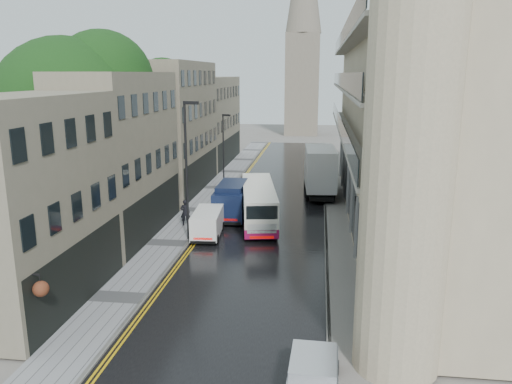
% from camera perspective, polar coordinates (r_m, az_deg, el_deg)
% --- Properties ---
extents(road, '(9.00, 85.00, 0.02)m').
position_cam_1_polar(road, '(40.34, 1.45, -2.46)').
color(road, black).
rests_on(road, ground).
extents(left_sidewalk, '(2.70, 85.00, 0.12)m').
position_cam_1_polar(left_sidewalk, '(41.31, -6.65, -2.09)').
color(left_sidewalk, gray).
rests_on(left_sidewalk, ground).
extents(right_sidewalk, '(1.80, 85.00, 0.12)m').
position_cam_1_polar(right_sidewalk, '(40.17, 9.15, -2.62)').
color(right_sidewalk, slate).
rests_on(right_sidewalk, ground).
extents(old_shop_row, '(4.50, 56.00, 12.00)m').
position_cam_1_polar(old_shop_row, '(43.52, -10.71, 6.53)').
color(old_shop_row, gray).
rests_on(old_shop_row, ground).
extents(modern_block, '(8.00, 40.00, 14.00)m').
position_cam_1_polar(modern_block, '(37.88, 17.08, 6.71)').
color(modern_block, '#C2B090').
rests_on(modern_block, ground).
extents(church_spire, '(6.40, 6.40, 40.00)m').
position_cam_1_polar(church_spire, '(93.61, 5.46, 18.83)').
color(church_spire, slate).
rests_on(church_spire, ground).
extents(tree_near, '(10.56, 10.56, 13.89)m').
position_cam_1_polar(tree_near, '(35.41, -20.49, 5.94)').
color(tree_near, black).
rests_on(tree_near, ground).
extents(tree_far, '(9.24, 9.24, 12.46)m').
position_cam_1_polar(tree_far, '(47.21, -12.81, 7.23)').
color(tree_far, black).
rests_on(tree_far, ground).
extents(cream_bus, '(3.94, 10.37, 2.76)m').
position_cam_1_polar(cream_bus, '(35.07, -1.24, -2.54)').
color(cream_bus, white).
rests_on(cream_bus, road).
extents(white_lorry, '(3.13, 8.76, 4.52)m').
position_cam_1_polar(white_lorry, '(44.20, 5.89, 1.91)').
color(white_lorry, silver).
rests_on(white_lorry, road).
extents(white_van, '(2.08, 4.28, 1.88)m').
position_cam_1_polar(white_van, '(33.34, -7.34, -4.29)').
color(white_van, white).
rests_on(white_van, road).
extents(navy_van, '(2.37, 5.74, 2.91)m').
position_cam_1_polar(navy_van, '(37.26, -4.78, -1.50)').
color(navy_van, '#0E1834').
rests_on(navy_van, road).
extents(pedestrian, '(0.80, 0.61, 1.95)m').
position_cam_1_polar(pedestrian, '(36.96, -8.09, -2.33)').
color(pedestrian, black).
rests_on(pedestrian, left_sidewalk).
extents(lamp_post_near, '(1.05, 0.42, 9.15)m').
position_cam_1_polar(lamp_post_near, '(33.08, -7.94, 2.24)').
color(lamp_post_near, black).
rests_on(lamp_post_near, left_sidewalk).
extents(lamp_post_far, '(0.83, 0.50, 7.35)m').
position_cam_1_polar(lamp_post_far, '(45.50, -3.74, 4.22)').
color(lamp_post_far, black).
rests_on(lamp_post_far, left_sidewalk).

